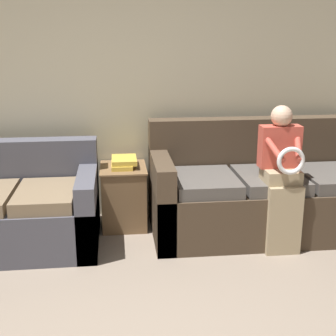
% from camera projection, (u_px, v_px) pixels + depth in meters
% --- Properties ---
extents(wall_back, '(7.57, 0.06, 2.55)m').
position_uv_depth(wall_back, '(126.00, 89.00, 4.49)').
color(wall_back, '#BCB293').
rests_on(wall_back, ground_plane).
extents(couch_main, '(2.07, 0.93, 1.01)m').
position_uv_depth(couch_main, '(263.00, 193.00, 4.34)').
color(couch_main, '#473828').
rests_on(couch_main, ground_plane).
extents(couch_side, '(1.35, 0.94, 0.86)m').
position_uv_depth(couch_side, '(19.00, 210.00, 4.05)').
color(couch_side, '#4C4C56').
rests_on(couch_side, ground_plane).
extents(child_left_seated, '(0.34, 0.38, 1.22)m').
position_uv_depth(child_left_seated, '(282.00, 173.00, 3.88)').
color(child_left_seated, tan).
rests_on(child_left_seated, ground_plane).
extents(side_shelf, '(0.43, 0.52, 0.58)m').
position_uv_depth(side_shelf, '(124.00, 195.00, 4.46)').
color(side_shelf, brown).
rests_on(side_shelf, ground_plane).
extents(book_stack, '(0.23, 0.32, 0.09)m').
position_uv_depth(book_stack, '(123.00, 162.00, 4.37)').
color(book_stack, gold).
rests_on(book_stack, side_shelf).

